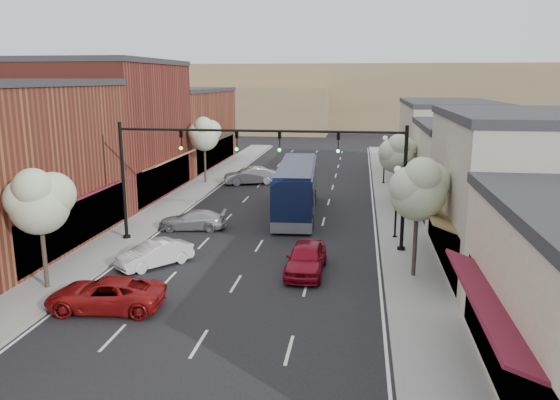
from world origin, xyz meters
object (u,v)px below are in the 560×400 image
at_px(tree_right_far, 397,153).
at_px(lamp_post_near, 397,190).
at_px(tree_left_near, 39,200).
at_px(coach_bus, 297,188).
at_px(tree_right_near, 419,188).
at_px(signal_mast_left, 162,164).
at_px(parked_car_c, 193,220).
at_px(parked_car_e, 250,176).
at_px(lamp_post_far, 385,152).
at_px(red_hatchback, 306,258).
at_px(parked_car_a, 105,294).
at_px(signal_mast_right, 360,169).
at_px(parked_car_b, 155,254).
at_px(tree_left_far, 204,133).

relative_size(tree_right_far, lamp_post_near, 1.22).
distance_m(tree_left_near, coach_bus, 18.73).
bearing_deg(tree_right_near, signal_mast_left, 163.81).
bearing_deg(coach_bus, tree_right_near, -62.73).
height_order(signal_mast_left, parked_car_c, signal_mast_left).
relative_size(tree_left_near, coach_bus, 0.48).
height_order(tree_right_near, parked_car_e, tree_right_near).
relative_size(lamp_post_far, parked_car_c, 1.04).
height_order(tree_right_near, red_hatchback, tree_right_near).
relative_size(tree_left_near, parked_car_a, 1.18).
distance_m(tree_right_near, coach_bus, 14.16).
bearing_deg(parked_car_c, coach_bus, 122.88).
distance_m(tree_left_near, lamp_post_near, 19.25).
height_order(lamp_post_near, coach_bus, lamp_post_near).
height_order(lamp_post_near, parked_car_c, lamp_post_near).
height_order(signal_mast_left, lamp_post_near, signal_mast_left).
relative_size(signal_mast_right, coach_bus, 0.69).
distance_m(tree_right_near, tree_left_near, 17.08).
xyz_separation_m(lamp_post_far, parked_car_b, (-12.44, -24.16, -2.36)).
height_order(tree_left_far, parked_car_b, tree_left_far).
bearing_deg(signal_mast_right, tree_left_near, -149.86).
xyz_separation_m(signal_mast_right, lamp_post_far, (2.18, 20.00, -1.62)).
relative_size(signal_mast_right, red_hatchback, 1.82).
bearing_deg(parked_car_c, lamp_post_near, 81.40).
bearing_deg(signal_mast_left, lamp_post_near, 10.56).
bearing_deg(tree_left_near, coach_bus, 59.28).
height_order(tree_left_far, lamp_post_far, tree_left_far).
bearing_deg(parked_car_e, parked_car_a, -20.54).
bearing_deg(tree_left_far, coach_bus, -46.57).
bearing_deg(tree_right_near, lamp_post_near, 94.77).
relative_size(lamp_post_far, red_hatchback, 0.98).
bearing_deg(coach_bus, signal_mast_right, -64.46).
height_order(tree_right_near, parked_car_a, tree_right_near).
bearing_deg(parked_car_c, parked_car_e, 170.80).
distance_m(tree_right_near, parked_car_c, 15.36).
bearing_deg(tree_left_near, lamp_post_near, 33.33).
relative_size(signal_mast_left, parked_car_b, 2.09).
bearing_deg(tree_right_near, lamp_post_far, 91.30).
distance_m(tree_right_far, parked_car_a, 25.42).
relative_size(signal_mast_left, lamp_post_near, 1.85).
relative_size(signal_mast_left, tree_left_near, 1.44).
xyz_separation_m(signal_mast_right, parked_car_c, (-10.44, 2.87, -4.01)).
relative_size(signal_mast_right, signal_mast_left, 1.00).
bearing_deg(parked_car_b, parked_car_c, 130.37).
xyz_separation_m(signal_mast_right, coach_bus, (-4.38, 7.92, -2.75)).
height_order(tree_left_near, lamp_post_far, tree_left_near).
distance_m(lamp_post_near, parked_car_e, 20.06).
height_order(signal_mast_right, parked_car_c, signal_mast_right).
bearing_deg(tree_right_near, coach_bus, 120.69).
xyz_separation_m(lamp_post_far, parked_car_a, (-12.48, -29.63, -2.33)).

